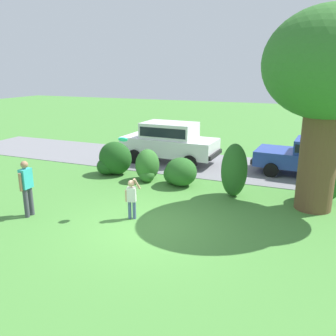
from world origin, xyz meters
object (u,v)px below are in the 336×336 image
oak_tree_large (333,74)px  parked_suv (169,140)px  frisbee (123,139)px  adult_onlooker (27,185)px  parked_sedan (310,156)px  child_thrower (132,196)px

oak_tree_large → parked_suv: (-6.64, 3.61, -3.13)m
frisbee → adult_onlooker: size_ratio=0.18×
oak_tree_large → parked_suv: bearing=151.5°
parked_sedan → frisbee: frisbee is taller
adult_onlooker → frisbee: bearing=24.8°
parked_sedan → parked_suv: bearing=-178.4°
parked_sedan → adult_onlooker: size_ratio=2.59×
frisbee → adult_onlooker: (-2.66, -1.23, -1.38)m
parked_sedan → child_thrower: size_ratio=3.50×
child_thrower → parked_sedan: bearing=54.8°
parked_sedan → frisbee: bearing=-128.0°
parked_sedan → frisbee: size_ratio=14.71×
parked_suv → frisbee: (1.14, -6.42, 1.29)m
adult_onlooker → oak_tree_large: bearing=26.3°
oak_tree_large → child_thrower: 6.92m
parked_suv → oak_tree_large: bearing=-28.5°
adult_onlooker → parked_suv: bearing=78.8°
oak_tree_large → parked_sedan: 5.07m
frisbee → adult_onlooker: frisbee is taller
child_thrower → oak_tree_large: bearing=30.3°
adult_onlooker → child_thrower: bearing=18.7°
parked_suv → adult_onlooker: size_ratio=2.74×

